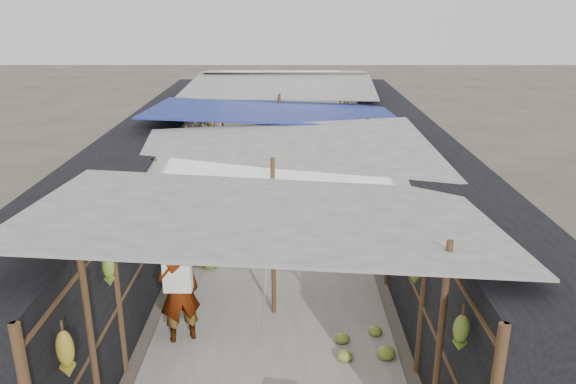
{
  "coord_description": "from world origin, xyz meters",
  "views": [
    {
      "loc": [
        0.24,
        -4.97,
        4.79
      ],
      "look_at": [
        0.22,
        5.4,
        1.25
      ],
      "focal_mm": 35.0,
      "sensor_mm": 36.0,
      "label": 1
    }
  ],
  "objects_px": {
    "vendor_elderly": "(179,291)",
    "vendor_seated": "(319,177)",
    "black_basin": "(307,165)",
    "shopper_blue": "(248,164)"
  },
  "relations": [
    {
      "from": "shopper_blue",
      "to": "black_basin",
      "type": "bearing_deg",
      "value": 63.01
    },
    {
      "from": "shopper_blue",
      "to": "vendor_elderly",
      "type": "bearing_deg",
      "value": -82.76
    },
    {
      "from": "vendor_elderly",
      "to": "vendor_seated",
      "type": "distance_m",
      "value": 7.3
    },
    {
      "from": "vendor_elderly",
      "to": "shopper_blue",
      "type": "bearing_deg",
      "value": -116.22
    },
    {
      "from": "black_basin",
      "to": "shopper_blue",
      "type": "height_order",
      "value": "shopper_blue"
    },
    {
      "from": "vendor_elderly",
      "to": "black_basin",
      "type": "bearing_deg",
      "value": -125.34
    },
    {
      "from": "vendor_seated",
      "to": "shopper_blue",
      "type": "bearing_deg",
      "value": -116.23
    },
    {
      "from": "black_basin",
      "to": "vendor_seated",
      "type": "xyz_separation_m",
      "value": [
        0.24,
        -2.19,
        0.31
      ]
    },
    {
      "from": "black_basin",
      "to": "vendor_seated",
      "type": "distance_m",
      "value": 2.23
    },
    {
      "from": "black_basin",
      "to": "vendor_elderly",
      "type": "bearing_deg",
      "value": -103.3
    }
  ]
}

